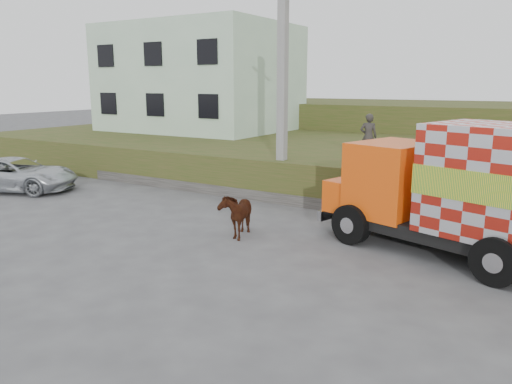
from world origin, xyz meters
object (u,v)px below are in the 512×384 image
Objects in this scene: utility_pole at (282,87)px; cargo_truck at (487,193)px; suv at (16,174)px; pedestrian at (368,137)px; cow at (237,213)px.

utility_pole reaches higher than cargo_truck.
pedestrian is (12.44, 5.68, 1.67)m from suv.
cargo_truck reaches higher than cow.
pedestrian is at bearing 56.69° from cow.
suv reaches higher than cow.
utility_pole is 4.83× the size of pedestrian.
suv is 2.88× the size of pedestrian.
utility_pole is 1.03× the size of cargo_truck.
pedestrian is at bearing -88.47° from suv.
utility_pole is 8.26m from cargo_truck.
utility_pole reaches higher than suv.
utility_pole is at bearing 15.17° from pedestrian.
cargo_truck is 4.69× the size of pedestrian.
cargo_truck is at bearing -7.77° from cow.
utility_pole is 11.14m from suv.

